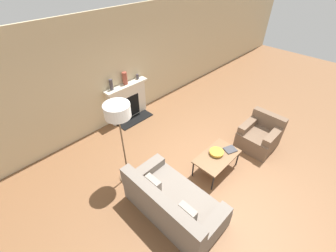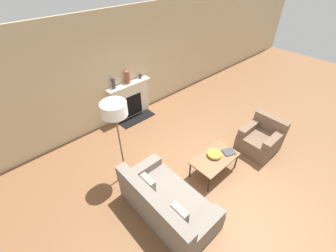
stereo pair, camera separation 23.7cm
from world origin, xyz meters
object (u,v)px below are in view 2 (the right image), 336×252
at_px(book, 229,152).
at_px(floor_lamp, 115,116).
at_px(coffee_table, 215,159).
at_px(armchair_near, 261,139).
at_px(mantel_vase_center_left, 127,77).
at_px(fireplace, 130,100).
at_px(mantel_vase_center_right, 140,76).
at_px(bowl, 214,154).
at_px(couch, 166,203).
at_px(mantel_vase_left, 113,83).

relative_size(book, floor_lamp, 0.17).
distance_m(coffee_table, book, 0.36).
relative_size(armchair_near, mantel_vase_center_left, 2.66).
relative_size(fireplace, mantel_vase_center_right, 9.13).
bearing_deg(bowl, couch, -176.71).
height_order(armchair_near, bowl, armchair_near).
bearing_deg(armchair_near, couch, -94.97).
height_order(fireplace, couch, fireplace).
bearing_deg(bowl, mantel_vase_left, 99.69).
bearing_deg(coffee_table, couch, -178.83).
distance_m(armchair_near, mantel_vase_center_left, 3.74).
xyz_separation_m(fireplace, floor_lamp, (-1.43, -1.79, 1.09)).
distance_m(couch, mantel_vase_center_left, 3.48).
bearing_deg(mantel_vase_center_left, coffee_table, -89.37).
height_order(armchair_near, coffee_table, armchair_near).
height_order(coffee_table, book, book).
bearing_deg(floor_lamp, mantel_vase_center_left, 51.33).
xyz_separation_m(coffee_table, bowl, (0.04, 0.05, 0.08)).
relative_size(couch, mantel_vase_center_left, 5.43).
bearing_deg(mantel_vase_left, floor_lamp, -119.18).
height_order(fireplace, mantel_vase_center_left, mantel_vase_center_left).
xyz_separation_m(coffee_table, mantel_vase_center_right, (0.39, 3.03, 0.70)).
xyz_separation_m(floor_lamp, mantel_vase_center_left, (1.44, 1.80, -0.39)).
bearing_deg(mantel_vase_left, armchair_near, -60.08).
xyz_separation_m(couch, floor_lamp, (-0.06, 1.26, 1.30)).
bearing_deg(mantel_vase_center_left, couch, -114.32).
relative_size(armchair_near, coffee_table, 0.87).
height_order(mantel_vase_left, mantel_vase_center_right, mantel_vase_left).
distance_m(fireplace, mantel_vase_center_left, 0.70).
bearing_deg(mantel_vase_center_left, armchair_near, -66.06).
height_order(bowl, book, bowl).
xyz_separation_m(coffee_table, floor_lamp, (-1.47, 1.23, 1.19)).
height_order(couch, floor_lamp, floor_lamp).
bearing_deg(coffee_table, mantel_vase_center_left, 90.63).
bearing_deg(coffee_table, floor_lamp, 140.09).
height_order(bowl, mantel_vase_center_right, mantel_vase_center_right).
relative_size(bowl, mantel_vase_center_left, 0.92).
relative_size(coffee_table, mantel_vase_center_right, 7.23).
bearing_deg(mantel_vase_center_left, fireplace, -135.93).
height_order(mantel_vase_left, mantel_vase_center_left, mantel_vase_center_left).
bearing_deg(mantel_vase_center_left, bowl, -88.60).
distance_m(armchair_near, mantel_vase_center_right, 3.57).
height_order(fireplace, bowl, fireplace).
height_order(coffee_table, bowl, bowl).
xyz_separation_m(couch, coffee_table, (1.42, 0.03, 0.12)).
distance_m(floor_lamp, mantel_vase_center_left, 2.34).
distance_m(couch, mantel_vase_center_right, 3.65).
xyz_separation_m(book, floor_lamp, (-1.82, 1.33, 1.14)).
distance_m(floor_lamp, mantel_vase_center_right, 2.63).
height_order(book, mantel_vase_left, mantel_vase_left).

